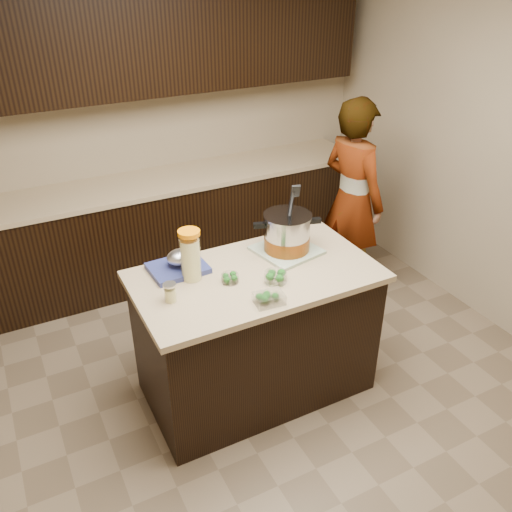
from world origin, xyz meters
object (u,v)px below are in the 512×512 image
Objects in this scene: lemonade_pitcher at (190,257)px; person at (352,200)px; island at (256,333)px; stock_pot at (287,235)px.

person is at bearing 21.29° from lemonade_pitcher.
person is (1.26, 0.75, 0.37)m from island.
lemonade_pitcher reaches higher than island.
stock_pot is 0.26× the size of person.
island is 0.89× the size of person.
island is at bearing 111.06° from person.
person reaches higher than island.
island is at bearing -136.71° from stock_pot.
stock_pot reaches higher than island.
island is 3.37× the size of stock_pot.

